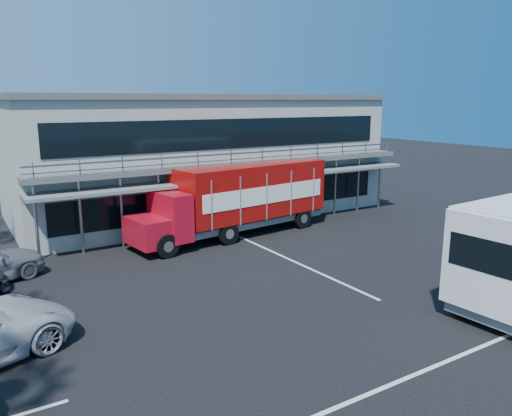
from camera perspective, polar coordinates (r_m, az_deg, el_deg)
ground at (r=18.71m, az=5.20°, el=-9.74°), size 120.00×120.00×0.00m
building at (r=31.92m, az=-6.71°, el=6.18°), size 22.40×12.00×7.30m
red_truck at (r=26.08m, az=-1.94°, el=1.32°), size 11.28×3.94×3.72m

